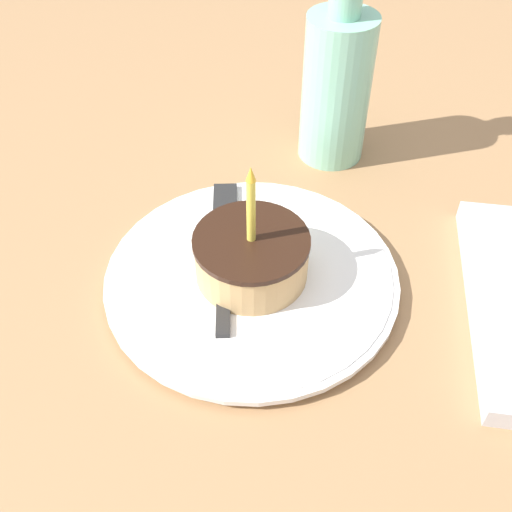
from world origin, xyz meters
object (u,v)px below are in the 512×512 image
fork (224,241)px  bottle (337,83)px  cake_slice (255,256)px  plate (256,278)px

fork → bottle: 0.21m
bottle → cake_slice: bearing=-13.9°
plate → cake_slice: size_ratio=2.24×
fork → bottle: size_ratio=0.90×
cake_slice → fork: 0.05m
cake_slice → fork: cake_slice is taller
plate → bottle: 0.24m
fork → cake_slice: bearing=44.6°
plate → bottle: bottle is taller
cake_slice → bottle: (-0.22, 0.05, 0.05)m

